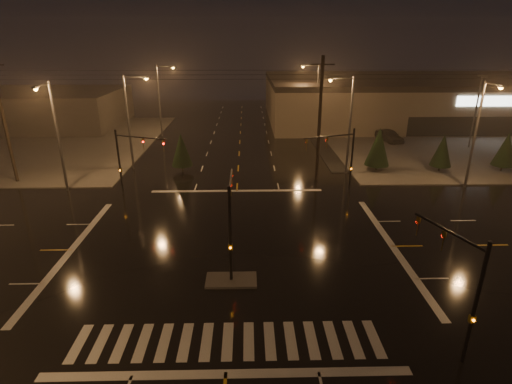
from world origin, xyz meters
TOP-DOWN VIEW (x-y plane):
  - ground at (0.00, 0.00)m, footprint 140.00×140.00m
  - sidewalk_ne at (30.00, 30.00)m, footprint 36.00×36.00m
  - sidewalk_nw at (-30.00, 30.00)m, footprint 36.00×36.00m
  - median_island at (0.00, -4.00)m, footprint 3.00×1.60m
  - crosswalk at (0.00, -9.00)m, footprint 15.00×2.60m
  - stop_bar_near at (0.00, -11.00)m, footprint 16.00×0.50m
  - stop_bar_far at (0.00, 11.00)m, footprint 16.00×0.50m
  - parking_lot at (35.00, 28.00)m, footprint 50.00×24.00m
  - retail_building at (35.00, 45.99)m, footprint 60.20×28.30m
  - commercial_block at (-35.00, 42.00)m, footprint 30.00×18.00m
  - signal_mast_median at (0.00, -3.07)m, footprint 0.25×4.59m
  - signal_mast_ne at (9.50, 10.14)m, footprint 4.84×1.86m
  - signal_mast_nw at (-9.50, 10.14)m, footprint 4.84×1.86m
  - signal_mast_se at (10.23, -9.75)m, footprint 1.55×3.87m
  - streetlight_1 at (-11.18, 18.00)m, footprint 2.77×0.32m
  - streetlight_2 at (-11.18, 34.00)m, footprint 2.77×0.32m
  - streetlight_3 at (11.18, 16.00)m, footprint 2.77×0.32m
  - streetlight_4 at (11.18, 36.00)m, footprint 2.77×0.32m
  - streetlight_5 at (-16.00, 11.18)m, footprint 0.32×2.77m
  - streetlight_6 at (22.00, 11.18)m, footprint 0.32×2.77m
  - utility_pole_0 at (-22.00, 14.00)m, footprint 2.20×0.32m
  - utility_pole_1 at (8.00, 14.00)m, footprint 2.20×0.32m
  - conifer_0 at (14.94, 16.74)m, footprint 2.57×2.57m
  - conifer_1 at (21.63, 16.24)m, footprint 2.19×2.19m
  - conifer_2 at (28.39, 16.20)m, footprint 2.31×2.31m
  - conifer_3 at (-5.96, 16.98)m, footprint 2.24×2.24m
  - car_parked at (20.74, 29.73)m, footprint 3.10×5.39m

SIDE VIEW (x-z plane):
  - ground at x=0.00m, z-range 0.00..0.00m
  - crosswalk at x=0.00m, z-range 0.00..0.01m
  - stop_bar_near at x=0.00m, z-range 0.00..0.01m
  - stop_bar_far at x=0.00m, z-range 0.00..0.01m
  - parking_lot at x=35.00m, z-range 0.00..0.08m
  - sidewalk_ne at x=30.00m, z-range 0.00..0.12m
  - sidewalk_nw at x=-30.00m, z-range 0.00..0.12m
  - median_island at x=0.00m, z-range 0.00..0.15m
  - car_parked at x=20.74m, z-range 0.00..1.72m
  - conifer_1 at x=21.63m, z-range 0.35..4.46m
  - conifer_3 at x=-5.96m, z-range 0.35..4.55m
  - conifer_2 at x=28.39m, z-range 0.35..4.66m
  - conifer_0 at x=14.94m, z-range 0.35..5.07m
  - commercial_block at x=-35.00m, z-range 0.00..5.60m
  - signal_mast_se at x=10.23m, z-range 0.71..6.71m
  - signal_mast_median at x=0.00m, z-range 0.75..6.75m
  - signal_mast_ne at x=9.50m, z-range 0.79..6.79m
  - signal_mast_nw at x=-9.50m, z-range 0.79..6.79m
  - retail_building at x=35.00m, z-range 0.24..7.44m
  - streetlight_1 at x=-11.18m, z-range 0.80..10.80m
  - streetlight_2 at x=-11.18m, z-range 0.80..10.80m
  - streetlight_3 at x=11.18m, z-range 0.80..10.80m
  - streetlight_4 at x=11.18m, z-range 0.80..10.80m
  - streetlight_5 at x=-16.00m, z-range 0.80..10.80m
  - streetlight_6 at x=22.00m, z-range 0.80..10.80m
  - utility_pole_0 at x=-22.00m, z-range 0.13..12.13m
  - utility_pole_1 at x=8.00m, z-range 0.13..12.13m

